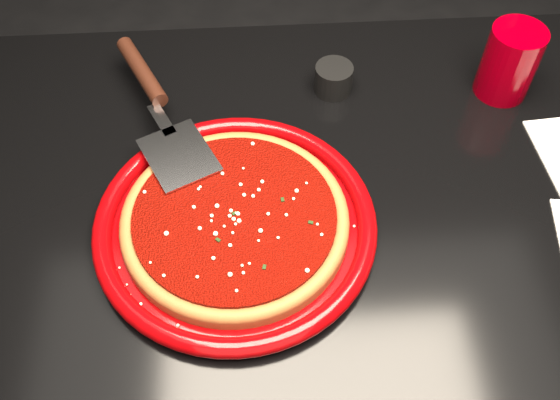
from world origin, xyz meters
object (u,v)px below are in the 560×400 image
Objects in this scene: pizza_server at (160,107)px; ramekin at (334,79)px; cup at (509,62)px; table at (348,330)px; plate at (235,224)px.

ramekin is (0.26, 0.07, -0.02)m from pizza_server.
cup reaches higher than pizza_server.
table is 10.61× the size of cup.
ramekin is (0.16, 0.25, 0.01)m from plate.
ramekin is (-0.03, 0.24, 0.40)m from table.
table is at bearing -136.65° from cup.
ramekin is at bearing 176.14° from cup.
plate is 0.30m from ramekin.
pizza_server reaches higher than ramekin.
plate is 0.48m from cup.
cup reaches higher than plate.
plate reaches higher than table.
cup is at bearing 29.61° from plate.
pizza_server is at bearing 149.32° from table.
cup is at bearing 43.35° from table.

